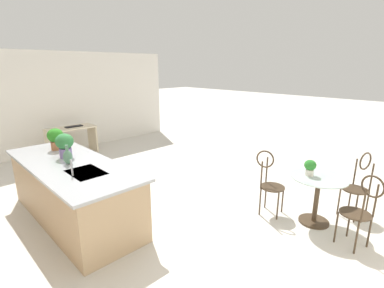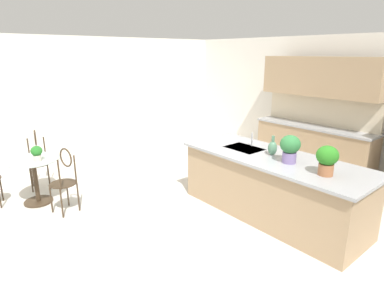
# 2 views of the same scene
# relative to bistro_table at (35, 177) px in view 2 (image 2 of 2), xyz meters

# --- Properties ---
(ground_plane) EXTENTS (40.00, 40.00, 0.00)m
(ground_plane) POSITION_rel_bistro_table_xyz_m (2.38, 1.69, -0.45)
(ground_plane) COLOR beige
(wall_back) EXTENTS (9.00, 0.12, 2.70)m
(wall_back) POSITION_rel_bistro_table_xyz_m (2.38, 5.35, 0.90)
(wall_back) COLOR silver
(wall_back) RESTS_ON ground
(wall_left_window) EXTENTS (0.12, 7.80, 2.70)m
(wall_left_window) POSITION_rel_bistro_table_xyz_m (-1.88, 1.69, 0.90)
(wall_left_window) COLOR silver
(wall_left_window) RESTS_ON ground
(kitchen_island) EXTENTS (2.80, 1.06, 0.92)m
(kitchen_island) POSITION_rel_bistro_table_xyz_m (2.67, 2.54, 0.02)
(kitchen_island) COLOR tan
(kitchen_island) RESTS_ON ground
(back_counter_run) EXTENTS (2.44, 0.64, 1.52)m
(back_counter_run) POSITION_rel_bistro_table_xyz_m (1.98, 4.90, 0.05)
(back_counter_run) COLOR tan
(back_counter_run) RESTS_ON ground
(upper_cabinet_run) EXTENTS (2.40, 0.36, 0.76)m
(upper_cabinet_run) POSITION_rel_bistro_table_xyz_m (1.98, 4.87, 1.45)
(upper_cabinet_run) COLOR tan
(upper_cabinet_run) RESTS_ON back_counter_run
(bistro_table) EXTENTS (0.80, 0.80, 0.74)m
(bistro_table) POSITION_rel_bistro_table_xyz_m (0.00, 0.00, 0.00)
(bistro_table) COLOR #3D2D1E
(bistro_table) RESTS_ON ground
(chair_by_island) EXTENTS (0.52, 0.46, 1.04)m
(chair_by_island) POSITION_rel_bistro_table_xyz_m (0.66, 0.24, 0.13)
(chair_by_island) COLOR #3D2D1E
(chair_by_island) RESTS_ON ground
(chair_toward_desk) EXTENTS (0.52, 0.47, 1.04)m
(chair_toward_desk) POSITION_rel_bistro_table_xyz_m (-0.64, 0.23, 0.13)
(chair_toward_desk) COLOR #3D2D1E
(chair_toward_desk) RESTS_ON ground
(sink_faucet) EXTENTS (0.02, 0.02, 0.22)m
(sink_faucet) POSITION_rel_bistro_table_xyz_m (2.13, 2.72, 0.58)
(sink_faucet) COLOR #B2B5BA
(sink_faucet) RESTS_ON kitchen_island
(potted_plant_on_table) EXTENTS (0.17, 0.17, 0.24)m
(potted_plant_on_table) POSITION_rel_bistro_table_xyz_m (0.13, 0.04, 0.43)
(potted_plant_on_table) COLOR beige
(potted_plant_on_table) RESTS_ON bistro_table
(potted_plant_counter_near) EXTENTS (0.27, 0.27, 0.38)m
(potted_plant_counter_near) POSITION_rel_bistro_table_xyz_m (2.98, 2.48, 0.69)
(potted_plant_counter_near) COLOR #7A669E
(potted_plant_counter_near) RESTS_ON kitchen_island
(potted_plant_counter_far) EXTENTS (0.26, 0.26, 0.37)m
(potted_plant_counter_far) POSITION_rel_bistro_table_xyz_m (3.53, 2.42, 0.68)
(potted_plant_counter_far) COLOR #9E603D
(potted_plant_counter_far) RESTS_ON kitchen_island
(vase_on_counter) EXTENTS (0.13, 0.13, 0.29)m
(vase_on_counter) POSITION_rel_bistro_table_xyz_m (2.63, 2.58, 0.58)
(vase_on_counter) COLOR #4C7A5B
(vase_on_counter) RESTS_ON kitchen_island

